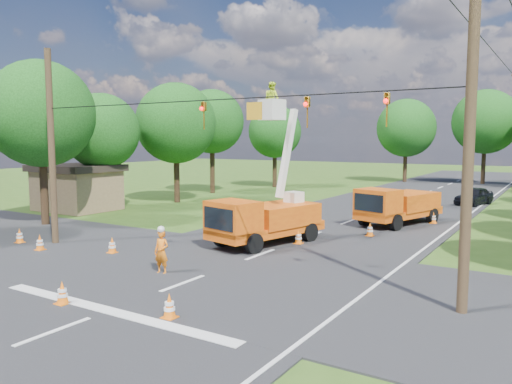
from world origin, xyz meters
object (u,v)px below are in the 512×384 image
Objects in this scene: traffic_cone_1 at (169,306)px; tree_left_e at (212,122)px; traffic_cone_2 at (298,237)px; tree_left_c at (101,131)px; traffic_cone_0 at (62,293)px; traffic_cone_5 at (40,243)px; ground_worker at (162,252)px; pole_left at (52,148)px; traffic_cone_4 at (112,245)px; tree_left_f at (275,132)px; distant_car at (474,196)px; shed at (77,187)px; tree_far_b at (485,122)px; traffic_cone_6 at (20,236)px; traffic_cone_3 at (370,229)px; tree_left_d at (176,123)px; traffic_cone_7 at (433,218)px; tree_left_b at (41,114)px; second_truck at (397,205)px; tree_far_a at (406,128)px; pole_right_near at (470,131)px; bucket_truck at (265,211)px.

tree_left_e is at bearing 124.89° from traffic_cone_1.
traffic_cone_2 is 17.85m from tree_left_c.
tree_left_e is (-15.12, 27.48, 6.13)m from traffic_cone_0.
tree_left_e is (-8.08, 23.35, 6.13)m from traffic_cone_5.
pole_left is (-7.95, 1.34, 3.69)m from ground_worker.
traffic_cone_1 and traffic_cone_4 have the same top height.
tree_left_f is at bearing 122.10° from traffic_cone_2.
pole_left is 30.49m from tree_left_f.
distant_car is 5.56× the size of traffic_cone_4.
tree_far_b is (21.00, 37.00, 5.19)m from shed.
shed is at bearing 128.44° from traffic_cone_6.
ground_worker is 0.17× the size of tree_left_e.
traffic_cone_6 is at bearing -51.56° from shed.
tree_left_c reaches higher than traffic_cone_5.
traffic_cone_5 is at bearing -59.98° from pole_left.
distant_car reaches higher than traffic_cone_5.
traffic_cone_1 is at bearing -81.98° from traffic_cone_2.
ground_worker is at bearing -104.55° from traffic_cone_2.
traffic_cone_3 is 0.08× the size of tree_left_d.
tree_left_c is at bearing 135.67° from traffic_cone_0.
distant_car is 20.91m from tree_left_f.
traffic_cone_7 is 22.33m from tree_left_c.
tree_left_b is at bearing 132.44° from traffic_cone_6.
second_truck is 8.75× the size of traffic_cone_6.
tree_far_a is at bearing 69.62° from shed.
tree_left_e is (-5.85, 22.88, 6.13)m from traffic_cone_6.
distant_car is 0.39× the size of pole_right_near.
traffic_cone_3 is at bearing 38.37° from pole_left.
shed is 7.70m from tree_left_b.
tree_left_e is at bearing 109.09° from traffic_cone_5.
traffic_cone_4 is 11.13m from tree_left_b.
bucket_truck is at bearing 39.44° from traffic_cone_5.
tree_left_d is at bearing 147.45° from pole_right_near.
traffic_cone_6 is (-13.46, -10.40, 0.00)m from traffic_cone_3.
distant_car is at bearing 49.14° from tree_left_b.
bucket_truck reaches higher than distant_car.
tree_left_d is (-17.51, 5.49, 5.77)m from traffic_cone_3.
distant_car is 0.43× the size of tree_left_d.
second_truck is at bearing -4.52° from tree_left_d.
tree_left_e is 30.35m from tree_far_b.
traffic_cone_2 is 39.73m from tree_far_b.
pole_right_near reaches higher than traffic_cone_1.
traffic_cone_1 is at bearing -17.60° from traffic_cone_5.
tree_left_d is 1.10× the size of tree_left_f.
tree_left_c is at bearing -163.63° from traffic_cone_7.
traffic_cone_0 is at bearing -33.47° from tree_left_b.
traffic_cone_7 is 0.07× the size of pole_right_near.
pole_left is at bearing -52.13° from tree_left_c.
traffic_cone_0 is 31.96m from tree_left_e.
shed is (-7.05, 8.88, 1.26)m from traffic_cone_6.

